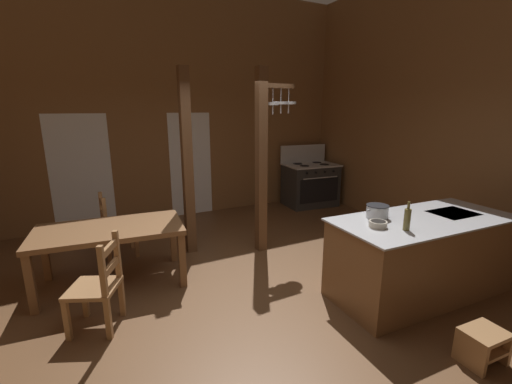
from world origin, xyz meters
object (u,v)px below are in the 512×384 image
object	(u,v)px
kitchen_island	(420,256)
bottle_tall_on_counter	(407,219)
step_stool	(483,344)
stove_range	(310,184)
ladderback_chair_by_post	(99,286)
mixing_bowl_on_counter	(378,224)
dining_table	(110,234)
stockpot_on_counter	(377,211)
ladderback_chair_near_window	(115,227)

from	to	relation	value
kitchen_island	bottle_tall_on_counter	xyz separation A→B (m)	(-0.52, -0.18, 0.59)
kitchen_island	step_stool	world-z (taller)	kitchen_island
stove_range	step_stool	xyz separation A→B (m)	(-1.59, -4.71, -0.30)
stove_range	ladderback_chair_by_post	distance (m)	5.22
step_stool	mixing_bowl_on_counter	world-z (taller)	mixing_bowl_on_counter
stove_range	mixing_bowl_on_counter	xyz separation A→B (m)	(-1.80, -3.65, 0.48)
dining_table	ladderback_chair_by_post	size ratio (longest dim) A/B	1.87
kitchen_island	step_stool	bearing A→B (deg)	-115.48
ladderback_chair_by_post	stockpot_on_counter	xyz separation A→B (m)	(2.90, -0.73, 0.55)
stove_range	dining_table	world-z (taller)	stove_range
stove_range	mixing_bowl_on_counter	bearing A→B (deg)	-116.26
dining_table	bottle_tall_on_counter	xyz separation A→B (m)	(2.66, -2.05, 0.40)
dining_table	stockpot_on_counter	bearing A→B (deg)	-30.87
stockpot_on_counter	stove_range	bearing A→B (deg)	65.31
dining_table	mixing_bowl_on_counter	bearing A→B (deg)	-36.75
mixing_bowl_on_counter	ladderback_chair_near_window	bearing A→B (deg)	131.02
dining_table	stockpot_on_counter	xyz separation A→B (m)	(2.71, -1.62, 0.35)
stockpot_on_counter	bottle_tall_on_counter	bearing A→B (deg)	-95.83
ladderback_chair_near_window	dining_table	bearing A→B (deg)	-97.84
step_stool	ladderback_chair_near_window	xyz separation A→B (m)	(-2.58, 3.77, 0.27)
dining_table	ladderback_chair_near_window	distance (m)	0.89
kitchen_island	dining_table	size ratio (longest dim) A/B	1.24
ladderback_chair_by_post	bottle_tall_on_counter	xyz separation A→B (m)	(2.85, -1.16, 0.60)
ladderback_chair_near_window	bottle_tall_on_counter	size ratio (longest dim) A/B	3.15
stove_range	stockpot_on_counter	size ratio (longest dim) A/B	4.13
step_stool	ladderback_chair_near_window	bearing A→B (deg)	124.35
dining_table	ladderback_chair_by_post	world-z (taller)	ladderback_chair_by_post
ladderback_chair_by_post	mixing_bowl_on_counter	size ratio (longest dim) A/B	5.17
kitchen_island	stove_range	world-z (taller)	stove_range
ladderback_chair_by_post	bottle_tall_on_counter	bearing A→B (deg)	-22.14
stockpot_on_counter	mixing_bowl_on_counter	distance (m)	0.33
stockpot_on_counter	bottle_tall_on_counter	xyz separation A→B (m)	(-0.04, -0.43, 0.04)
step_stool	bottle_tall_on_counter	distance (m)	1.22
ladderback_chair_near_window	mixing_bowl_on_counter	xyz separation A→B (m)	(2.36, -2.71, 0.51)
step_stool	stockpot_on_counter	world-z (taller)	stockpot_on_counter
stove_range	mixing_bowl_on_counter	size ratio (longest dim) A/B	7.18
mixing_bowl_on_counter	bottle_tall_on_counter	distance (m)	0.29
mixing_bowl_on_counter	bottle_tall_on_counter	size ratio (longest dim) A/B	0.61
ladderback_chair_near_window	bottle_tall_on_counter	bearing A→B (deg)	-48.84
stove_range	dining_table	distance (m)	4.65
mixing_bowl_on_counter	ladderback_chair_by_post	bearing A→B (deg)	160.18
stove_range	stockpot_on_counter	distance (m)	3.80
stockpot_on_counter	mixing_bowl_on_counter	size ratio (longest dim) A/B	1.74
step_stool	stove_range	bearing A→B (deg)	71.40
kitchen_island	stove_range	size ratio (longest dim) A/B	1.67
stove_range	step_stool	distance (m)	4.98
ladderback_chair_by_post	step_stool	bearing A→B (deg)	-34.99
ladderback_chair_by_post	mixing_bowl_on_counter	xyz separation A→B (m)	(2.67, -0.96, 0.51)
stove_range	ladderback_chair_near_window	size ratio (longest dim) A/B	1.39
step_stool	ladderback_chair_by_post	world-z (taller)	ladderback_chair_by_post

